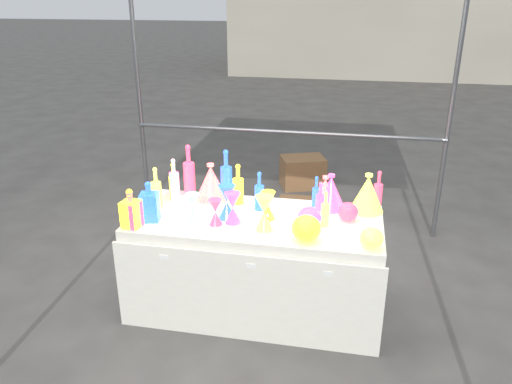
% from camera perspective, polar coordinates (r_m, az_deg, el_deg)
% --- Properties ---
extents(ground, '(80.00, 80.00, 0.00)m').
position_cam_1_polar(ground, '(3.97, 0.00, -12.81)').
color(ground, '#5D5A56').
rests_on(ground, ground).
extents(display_table, '(1.84, 0.83, 0.75)m').
position_cam_1_polar(display_table, '(3.77, -0.03, -8.21)').
color(display_table, white).
rests_on(display_table, ground).
extents(cardboard_box_closed, '(0.62, 0.53, 0.38)m').
position_cam_1_polar(cardboard_box_closed, '(6.22, 5.35, 2.31)').
color(cardboard_box_closed, '#936742').
rests_on(cardboard_box_closed, ground).
extents(cardboard_box_flat, '(0.62, 0.45, 0.05)m').
position_cam_1_polar(cardboard_box_flat, '(5.68, 5.59, -1.44)').
color(cardboard_box_flat, '#936742').
rests_on(cardboard_box_flat, ground).
extents(bottle_0, '(0.10, 0.10, 0.30)m').
position_cam_1_polar(bottle_0, '(3.92, -9.36, 1.24)').
color(bottle_0, '#DE5514').
rests_on(bottle_0, display_table).
extents(bottle_1, '(0.10, 0.10, 0.39)m').
position_cam_1_polar(bottle_1, '(3.91, -3.43, 2.12)').
color(bottle_1, '#167B42').
rests_on(bottle_1, display_table).
extents(bottle_2, '(0.11, 0.11, 0.41)m').
position_cam_1_polar(bottle_2, '(3.99, -7.68, 2.54)').
color(bottle_2, '#FC551A').
rests_on(bottle_2, display_table).
extents(bottle_3, '(0.10, 0.10, 0.31)m').
position_cam_1_polar(bottle_3, '(3.99, -9.35, 1.69)').
color(bottle_3, blue).
rests_on(bottle_3, display_table).
extents(bottle_4, '(0.09, 0.09, 0.32)m').
position_cam_1_polar(bottle_4, '(3.78, -11.33, 0.49)').
color(bottle_4, '#125671').
rests_on(bottle_4, display_table).
extents(bottle_5, '(0.08, 0.08, 0.34)m').
position_cam_1_polar(bottle_5, '(3.90, -9.33, 1.42)').
color(bottle_5, '#CE296B').
rests_on(bottle_5, display_table).
extents(bottle_6, '(0.10, 0.10, 0.32)m').
position_cam_1_polar(bottle_6, '(3.79, -2.06, 0.93)').
color(bottle_6, '#DE5514').
rests_on(bottle_6, display_table).
extents(bottle_7, '(0.09, 0.09, 0.30)m').
position_cam_1_polar(bottle_7, '(3.68, 0.38, 0.14)').
color(bottle_7, '#167B42').
rests_on(bottle_7, display_table).
extents(decanter_0, '(0.13, 0.13, 0.28)m').
position_cam_1_polar(decanter_0, '(3.51, -14.12, -1.80)').
color(decanter_0, '#DE5514').
rests_on(decanter_0, display_table).
extents(decanter_1, '(0.14, 0.14, 0.28)m').
position_cam_1_polar(decanter_1, '(3.51, -14.12, -1.84)').
color(decanter_1, '#FC551A').
rests_on(decanter_1, display_table).
extents(decanter_2, '(0.15, 0.15, 0.29)m').
position_cam_1_polar(decanter_2, '(3.59, -12.11, -1.02)').
color(decanter_2, '#167B42').
rests_on(decanter_2, display_table).
extents(hourglass_0, '(0.11, 0.11, 0.19)m').
position_cam_1_polar(hourglass_0, '(3.47, -4.67, -2.30)').
color(hourglass_0, '#FC551A').
rests_on(hourglass_0, display_table).
extents(hourglass_1, '(0.12, 0.12, 0.23)m').
position_cam_1_polar(hourglass_1, '(3.49, -2.67, -1.82)').
color(hourglass_1, blue).
rests_on(hourglass_1, display_table).
extents(hourglass_2, '(0.13, 0.13, 0.25)m').
position_cam_1_polar(hourglass_2, '(3.38, 0.95, -2.41)').
color(hourglass_2, '#125671').
rests_on(hourglass_2, display_table).
extents(hourglass_3, '(0.13, 0.13, 0.20)m').
position_cam_1_polar(hourglass_3, '(3.55, -7.24, -1.73)').
color(hourglass_3, '#CE296B').
rests_on(hourglass_3, display_table).
extents(hourglass_4, '(0.12, 0.12, 0.21)m').
position_cam_1_polar(hourglass_4, '(3.55, 1.39, -1.52)').
color(hourglass_4, '#DE5514').
rests_on(hourglass_4, display_table).
extents(hourglass_5, '(0.16, 0.16, 0.25)m').
position_cam_1_polar(hourglass_5, '(3.55, -3.35, -1.13)').
color(hourglass_5, '#167B42').
rests_on(hourglass_5, display_table).
extents(globe_0, '(0.24, 0.24, 0.15)m').
position_cam_1_polar(globe_0, '(3.27, 5.76, -4.31)').
color(globe_0, '#DE5514').
rests_on(globe_0, display_table).
extents(globe_1, '(0.15, 0.15, 0.12)m').
position_cam_1_polar(globe_1, '(3.25, 13.05, -5.28)').
color(globe_1, '#125671').
rests_on(globe_1, display_table).
extents(globe_2, '(0.17, 0.17, 0.12)m').
position_cam_1_polar(globe_2, '(3.60, 10.48, -2.32)').
color(globe_2, '#FC551A').
rests_on(globe_2, display_table).
extents(globe_3, '(0.18, 0.18, 0.13)m').
position_cam_1_polar(globe_3, '(3.44, 6.13, -3.09)').
color(globe_3, blue).
rests_on(globe_3, display_table).
extents(lampshade_0, '(0.32, 0.32, 0.29)m').
position_cam_1_polar(lampshade_0, '(3.89, -5.17, 1.21)').
color(lampshade_0, yellow).
rests_on(lampshade_0, display_table).
extents(lampshade_1, '(0.22, 0.22, 0.25)m').
position_cam_1_polar(lampshade_1, '(3.76, 7.89, 0.00)').
color(lampshade_1, yellow).
rests_on(lampshade_1, display_table).
extents(lampshade_2, '(0.29, 0.29, 0.27)m').
position_cam_1_polar(lampshade_2, '(3.75, 8.53, 0.07)').
color(lampshade_2, blue).
rests_on(lampshade_2, display_table).
extents(lampshade_3, '(0.26, 0.26, 0.29)m').
position_cam_1_polar(lampshade_3, '(3.75, 12.63, -0.06)').
color(lampshade_3, '#125671').
rests_on(lampshade_3, display_table).
extents(bottle_8, '(0.06, 0.06, 0.26)m').
position_cam_1_polar(bottle_8, '(3.72, 6.88, -0.09)').
color(bottle_8, '#167B42').
rests_on(bottle_8, display_table).
extents(bottle_9, '(0.07, 0.07, 0.29)m').
position_cam_1_polar(bottle_9, '(3.82, 13.78, 0.29)').
color(bottle_9, '#FC551A').
rests_on(bottle_9, display_table).
extents(bottle_10, '(0.07, 0.07, 0.27)m').
position_cam_1_polar(bottle_10, '(3.60, 7.34, -0.85)').
color(bottle_10, blue).
rests_on(bottle_10, display_table).
extents(bottle_11, '(0.08, 0.08, 0.26)m').
position_cam_1_polar(bottle_11, '(3.46, 7.93, -1.92)').
color(bottle_11, '#125671').
rests_on(bottle_11, display_table).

